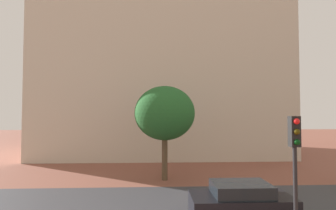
# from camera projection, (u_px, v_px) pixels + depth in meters

# --- Properties ---
(ground_plane) EXTENTS (120.00, 120.00, 0.00)m
(ground_plane) POSITION_uv_depth(u_px,v_px,m) (174.00, 196.00, 13.42)
(ground_plane) COLOR brown
(street_asphalt_strip) EXTENTS (120.00, 6.74, 0.00)m
(street_asphalt_strip) POSITION_uv_depth(u_px,v_px,m) (176.00, 207.00, 11.69)
(street_asphalt_strip) COLOR #38383D
(street_asphalt_strip) RESTS_ON ground_plane
(landmark_building) EXTENTS (25.19, 14.20, 34.36)m
(landmark_building) POSITION_uv_depth(u_px,v_px,m) (163.00, 65.00, 29.84)
(landmark_building) COLOR beige
(landmark_building) RESTS_ON ground_plane
(car_black) EXTENTS (4.09, 2.11, 1.49)m
(car_black) POSITION_uv_depth(u_px,v_px,m) (241.00, 202.00, 10.35)
(car_black) COLOR black
(car_black) RESTS_ON ground_plane
(traffic_light_pole) EXTENTS (0.28, 0.34, 4.21)m
(traffic_light_pole) POSITION_uv_depth(u_px,v_px,m) (295.00, 159.00, 7.43)
(traffic_light_pole) COLOR black
(traffic_light_pole) RESTS_ON ground_plane
(tree_curb_far) EXTENTS (3.97, 3.97, 6.16)m
(tree_curb_far) POSITION_uv_depth(u_px,v_px,m) (165.00, 113.00, 16.80)
(tree_curb_far) COLOR brown
(tree_curb_far) RESTS_ON ground_plane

